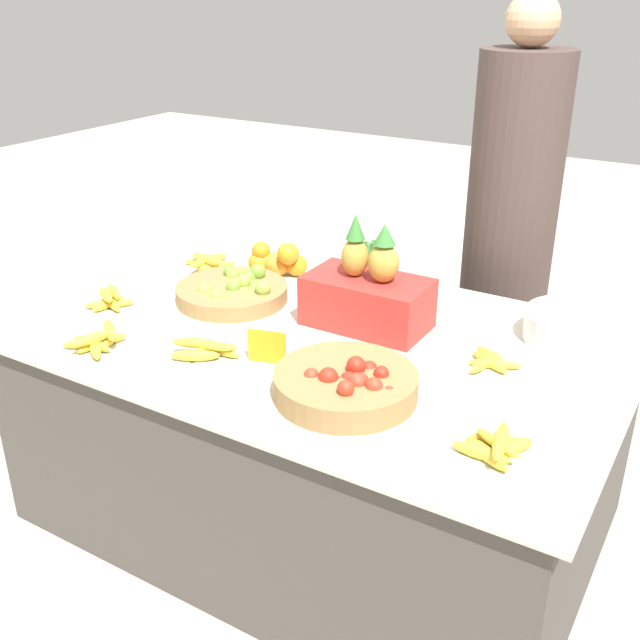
{
  "coord_description": "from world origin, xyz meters",
  "views": [
    {
      "loc": [
        1.06,
        -1.75,
        1.67
      ],
      "look_at": [
        0.0,
        0.0,
        0.72
      ],
      "focal_mm": 42.0,
      "sensor_mm": 36.0,
      "label": 1
    }
  ],
  "objects_px": {
    "price_sign": "(267,347)",
    "vendor_person": "(508,241)",
    "tomato_basket": "(346,384)",
    "produce_crate": "(368,295)",
    "metal_bowl": "(575,327)",
    "lime_bowl": "(233,291)"
  },
  "relations": [
    {
      "from": "price_sign",
      "to": "produce_crate",
      "type": "distance_m",
      "value": 0.39
    },
    {
      "from": "price_sign",
      "to": "metal_bowl",
      "type": "bearing_deg",
      "value": 23.58
    },
    {
      "from": "lime_bowl",
      "to": "vendor_person",
      "type": "bearing_deg",
      "value": 52.25
    },
    {
      "from": "tomato_basket",
      "to": "produce_crate",
      "type": "xyz_separation_m",
      "value": [
        -0.16,
        0.41,
        0.07
      ]
    },
    {
      "from": "metal_bowl",
      "to": "produce_crate",
      "type": "height_order",
      "value": "produce_crate"
    },
    {
      "from": "vendor_person",
      "to": "metal_bowl",
      "type": "bearing_deg",
      "value": -55.45
    },
    {
      "from": "lime_bowl",
      "to": "metal_bowl",
      "type": "xyz_separation_m",
      "value": [
        1.06,
        0.28,
        0.01
      ]
    },
    {
      "from": "metal_bowl",
      "to": "price_sign",
      "type": "bearing_deg",
      "value": -140.36
    },
    {
      "from": "lime_bowl",
      "to": "price_sign",
      "type": "relative_size",
      "value": 3.45
    },
    {
      "from": "metal_bowl",
      "to": "vendor_person",
      "type": "height_order",
      "value": "vendor_person"
    },
    {
      "from": "tomato_basket",
      "to": "vendor_person",
      "type": "relative_size",
      "value": 0.23
    },
    {
      "from": "tomato_basket",
      "to": "produce_crate",
      "type": "height_order",
      "value": "produce_crate"
    },
    {
      "from": "price_sign",
      "to": "tomato_basket",
      "type": "bearing_deg",
      "value": -26.33
    },
    {
      "from": "lime_bowl",
      "to": "metal_bowl",
      "type": "relative_size",
      "value": 1.26
    },
    {
      "from": "metal_bowl",
      "to": "lime_bowl",
      "type": "bearing_deg",
      "value": -165.31
    },
    {
      "from": "metal_bowl",
      "to": "price_sign",
      "type": "relative_size",
      "value": 2.74
    },
    {
      "from": "price_sign",
      "to": "vendor_person",
      "type": "height_order",
      "value": "vendor_person"
    },
    {
      "from": "vendor_person",
      "to": "price_sign",
      "type": "bearing_deg",
      "value": -104.83
    },
    {
      "from": "tomato_basket",
      "to": "price_sign",
      "type": "xyz_separation_m",
      "value": [
        -0.28,
        0.05,
        0.01
      ]
    },
    {
      "from": "metal_bowl",
      "to": "price_sign",
      "type": "height_order",
      "value": "price_sign"
    },
    {
      "from": "metal_bowl",
      "to": "vendor_person",
      "type": "xyz_separation_m",
      "value": [
        -0.4,
        0.58,
        0.03
      ]
    },
    {
      "from": "lime_bowl",
      "to": "metal_bowl",
      "type": "height_order",
      "value": "lime_bowl"
    }
  ]
}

